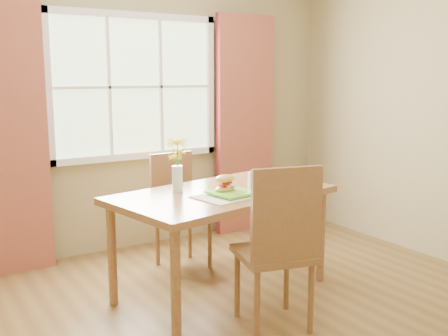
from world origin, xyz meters
TOP-DOWN VIEW (x-y plane):
  - room at (0.00, 0.00)m, footprint 4.24×3.84m
  - window at (0.00, 1.87)m, footprint 1.62×0.06m
  - curtain_left at (-1.15, 1.78)m, footprint 0.65×0.08m
  - curtain_right at (1.15, 1.78)m, footprint 0.65×0.08m
  - dining_table at (0.09, 0.53)m, footprint 1.72×1.17m
  - chair_near at (0.07, -0.18)m, footprint 0.54×0.54m
  - chair_far at (0.09, 1.23)m, footprint 0.42×0.42m
  - placemat at (0.04, 0.36)m, footprint 0.50×0.41m
  - plate at (0.08, 0.37)m, footprint 0.32×0.32m
  - croissant_sandwich at (0.05, 0.42)m, footprint 0.19×0.16m
  - water_glass at (0.35, 0.49)m, footprint 0.08×0.08m
  - flower_vase at (-0.18, 0.69)m, footprint 0.16×0.16m

SIDE VIEW (x-z plane):
  - chair_far at x=0.09m, z-range 0.05..1.00m
  - chair_near at x=0.07m, z-range 0.05..1.13m
  - dining_table at x=0.09m, z-range 0.31..1.08m
  - placemat at x=0.04m, z-range 0.77..0.78m
  - plate at x=0.08m, z-range 0.78..0.79m
  - water_glass at x=0.35m, z-range 0.77..0.90m
  - croissant_sandwich at x=0.05m, z-range 0.79..0.91m
  - flower_vase at x=-0.18m, z-range 0.81..1.20m
  - curtain_left at x=-1.15m, z-range 0.00..2.20m
  - curtain_right at x=1.15m, z-range 0.00..2.20m
  - room at x=0.00m, z-range -0.02..2.72m
  - window at x=0.00m, z-range 0.84..2.16m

